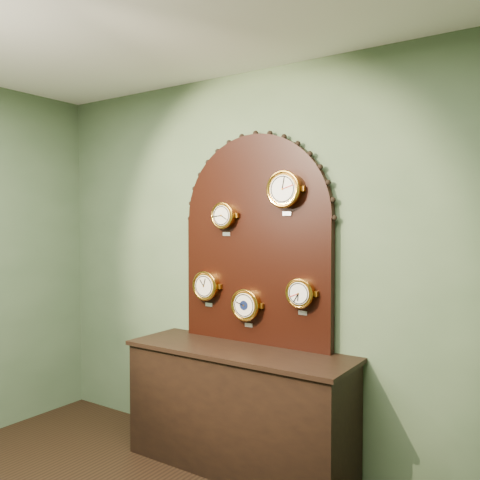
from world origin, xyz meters
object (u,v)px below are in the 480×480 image
Objects in this scene: display_board at (256,233)px; shop_counter at (238,410)px; tide_clock at (301,293)px; barometer at (246,305)px; arabic_clock at (285,189)px; hygrometer at (206,286)px; roman_clock at (224,216)px.

shop_counter is at bearing -90.00° from display_board.
display_board reaches higher than tide_clock.
display_board is (0.00, 0.22, 1.23)m from shop_counter.
arabic_clock is at bearing -0.08° from barometer.
display_board is 0.57m from hygrometer.
shop_counter is 0.93m from tide_clock.
roman_clock is at bearing 179.70° from barometer.
hygrometer is at bearing -179.96° from tide_clock.
arabic_clock reaches higher than roman_clock.
tide_clock is (0.12, 0.00, -0.70)m from arabic_clock.
shop_counter is 1.56m from arabic_clock.
roman_clock is 0.88× the size of barometer.
barometer is at bearing -0.05° from hygrometer.
shop_counter is at bearing -158.86° from tide_clock.
arabic_clock is at bearing -13.80° from display_board.
roman_clock is at bearing -164.16° from display_board.
hygrometer reaches higher than barometer.
tide_clock is at bearing 21.14° from shop_counter.
display_board reaches higher than barometer.
barometer is (-0.31, 0.00, -0.81)m from arabic_clock.
barometer is (-0.04, 0.15, 0.71)m from shop_counter.
hygrometer is (-0.67, 0.00, -0.70)m from arabic_clock.
roman_clock reaches higher than barometer.
tide_clock is (0.40, 0.15, 0.83)m from shop_counter.
display_board is at bearing 9.54° from hygrometer.
hygrometer reaches higher than tide_clock.
display_board is 0.27m from roman_clock.
display_board is at bearing 15.84° from roman_clock.
roman_clock is 0.55m from hygrometer.
hygrometer is (-0.40, -0.07, -0.40)m from display_board.
hygrometer is at bearing -179.76° from roman_clock.
hygrometer reaches higher than shop_counter.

